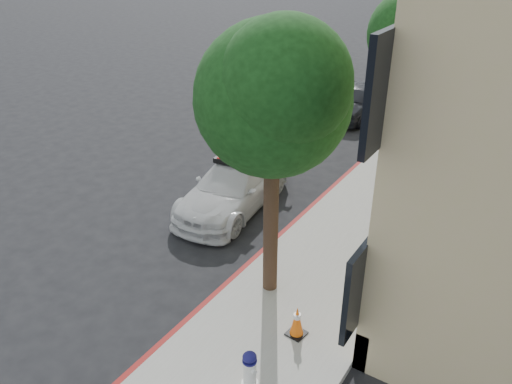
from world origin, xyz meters
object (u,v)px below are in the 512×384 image
object	(u,v)px
parked_car_mid	(358,100)
fire_hydrant	(250,371)
parked_car_far	(434,65)
police_car	(234,186)
traffic_cone	(297,321)

from	to	relation	value
parked_car_mid	fire_hydrant	bearing A→B (deg)	-73.00
parked_car_mid	parked_car_far	world-z (taller)	parked_car_far
police_car	parked_car_mid	size ratio (longest dim) A/B	1.15
parked_car_far	fire_hydrant	bearing A→B (deg)	-75.14
parked_car_far	fire_hydrant	size ratio (longest dim) A/B	6.62
parked_car_far	fire_hydrant	world-z (taller)	parked_car_far
parked_car_far	traffic_cone	size ratio (longest dim) A/B	7.80
police_car	parked_car_far	bearing A→B (deg)	80.39
police_car	traffic_cone	bearing A→B (deg)	-48.53
parked_car_far	police_car	bearing A→B (deg)	-86.27
fire_hydrant	parked_car_mid	bearing A→B (deg)	128.37
traffic_cone	parked_car_mid	bearing A→B (deg)	107.54
parked_car_mid	fire_hydrant	xyz separation A→B (m)	(3.92, -14.11, -0.17)
police_car	parked_car_mid	world-z (taller)	police_car
fire_hydrant	traffic_cone	distance (m)	1.49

